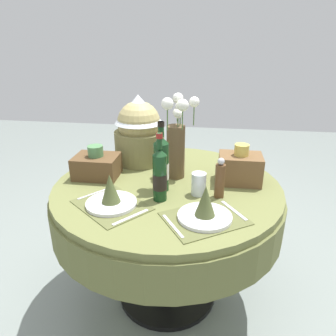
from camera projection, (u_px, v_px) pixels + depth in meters
name	position (u px, v px, depth m)	size (l,w,h in m)	color
ground	(167.00, 292.00, 2.02)	(8.00, 8.00, 0.00)	gray
dining_table	(167.00, 207.00, 1.78)	(1.25, 1.25, 0.77)	olive
place_setting_left	(111.00, 197.00, 1.49)	(0.43, 0.42, 0.16)	brown
place_setting_right	(205.00, 209.00, 1.38)	(0.43, 0.40, 0.16)	brown
flower_vase	(177.00, 139.00, 1.73)	(0.19, 0.25, 0.46)	brown
wine_bottle_left	(160.00, 175.00, 1.51)	(0.07, 0.07, 0.34)	#143819
wine_bottle_centre	(161.00, 164.00, 1.61)	(0.08, 0.08, 0.36)	#143819
tumbler_near_left	(199.00, 184.00, 1.59)	(0.07, 0.07, 0.12)	silver
pepper_mill	(220.00, 179.00, 1.55)	(0.05, 0.05, 0.21)	brown
gift_tub_back_left	(139.00, 128.00, 1.96)	(0.31, 0.31, 0.42)	olive
woven_basket_side_left	(97.00, 165.00, 1.79)	(0.24, 0.19, 0.18)	brown
woven_basket_side_right	(240.00, 168.00, 1.72)	(0.23, 0.17, 0.22)	brown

